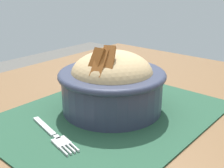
% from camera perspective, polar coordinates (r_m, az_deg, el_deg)
% --- Properties ---
extents(table, '(1.04, 0.77, 0.74)m').
position_cam_1_polar(table, '(0.56, -2.16, -14.35)').
color(table, brown).
rests_on(table, ground_plane).
extents(placemat, '(0.41, 0.32, 0.00)m').
position_cam_1_polar(placemat, '(0.52, -0.38, -6.16)').
color(placemat, '#1E422D').
rests_on(placemat, table).
extents(bowl, '(0.20, 0.20, 0.13)m').
position_cam_1_polar(bowl, '(0.52, 0.00, 0.33)').
color(bowl, '#2D3347').
rests_on(bowl, placemat).
extents(fork, '(0.04, 0.14, 0.00)m').
position_cam_1_polar(fork, '(0.46, -11.51, -10.10)').
color(fork, '#B6B6B6').
rests_on(fork, placemat).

